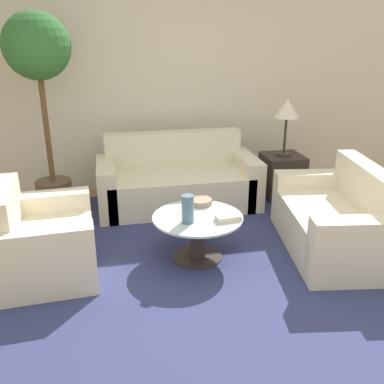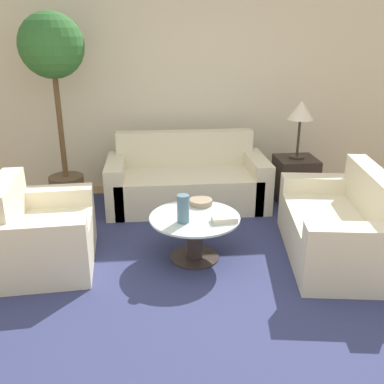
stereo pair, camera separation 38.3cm
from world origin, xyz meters
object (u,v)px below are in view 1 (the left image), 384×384
object	(u,v)px
sofa_main	(177,182)
coffee_table	(198,231)
bowl	(200,202)
loveseat	(339,222)
book_stack	(228,218)
potted_plant	(40,70)
vase	(188,209)
table_lamp	(287,111)
armchair	(40,243)

from	to	relation	value
sofa_main	coffee_table	bearing A→B (deg)	-91.82
sofa_main	bowl	xyz separation A→B (m)	(0.04, -1.06, 0.17)
loveseat	book_stack	distance (m)	1.10
potted_plant	vase	bearing A→B (deg)	-51.12
sofa_main	table_lamp	size ratio (longest dim) A/B	2.70
coffee_table	bowl	size ratio (longest dim) A/B	3.73
loveseat	coffee_table	xyz separation A→B (m)	(-1.33, 0.09, -0.00)
loveseat	coffee_table	size ratio (longest dim) A/B	1.86
sofa_main	coffee_table	distance (m)	1.33
vase	potted_plant	bearing A→B (deg)	128.88
potted_plant	bowl	size ratio (longest dim) A/B	9.97
loveseat	coffee_table	bearing A→B (deg)	-85.23
armchair	coffee_table	world-z (taller)	armchair
table_lamp	book_stack	world-z (taller)	table_lamp
coffee_table	table_lamp	xyz separation A→B (m)	(1.35, 1.33, 0.80)
armchair	vase	size ratio (longest dim) A/B	4.15
sofa_main	table_lamp	bearing A→B (deg)	-0.13
bowl	potted_plant	bearing A→B (deg)	140.79
armchair	book_stack	bearing A→B (deg)	-99.62
coffee_table	bowl	xyz separation A→B (m)	(0.09, 0.27, 0.17)
book_stack	sofa_main	bearing A→B (deg)	92.42
sofa_main	vase	world-z (taller)	sofa_main
armchair	book_stack	world-z (taller)	armchair
book_stack	bowl	bearing A→B (deg)	105.55
table_lamp	vase	bearing A→B (deg)	-135.63
vase	bowl	world-z (taller)	vase
bowl	book_stack	distance (m)	0.43
sofa_main	armchair	size ratio (longest dim) A/B	1.79
potted_plant	bowl	bearing A→B (deg)	-39.21
loveseat	vase	distance (m)	1.46
coffee_table	potted_plant	xyz separation A→B (m)	(-1.37, 1.46, 1.29)
sofa_main	coffee_table	size ratio (longest dim) A/B	2.28
sofa_main	armchair	distance (m)	1.90
sofa_main	book_stack	world-z (taller)	sofa_main
table_lamp	potted_plant	distance (m)	2.77
sofa_main	loveseat	world-z (taller)	sofa_main
loveseat	bowl	size ratio (longest dim) A/B	6.95
potted_plant	coffee_table	bearing A→B (deg)	-46.79
coffee_table	vase	bearing A→B (deg)	-136.16
coffee_table	vase	distance (m)	0.31
table_lamp	bowl	xyz separation A→B (m)	(-1.27, -1.06, -0.63)
coffee_table	book_stack	distance (m)	0.32
loveseat	book_stack	world-z (taller)	loveseat
sofa_main	vase	distance (m)	1.47
armchair	table_lamp	world-z (taller)	table_lamp
table_lamp	bowl	world-z (taller)	table_lamp
table_lamp	sofa_main	bearing A→B (deg)	179.87
book_stack	armchair	bearing A→B (deg)	168.79
armchair	bowl	world-z (taller)	armchair
armchair	coffee_table	size ratio (longest dim) A/B	1.27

